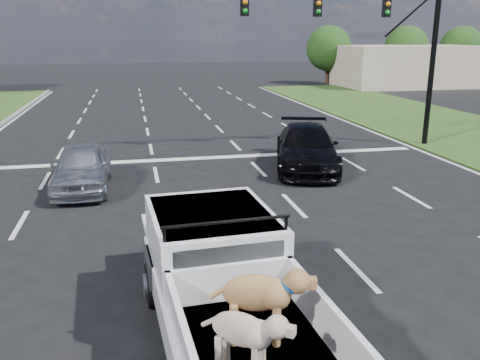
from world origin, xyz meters
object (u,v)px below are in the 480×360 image
at_px(pickup_truck, 228,292).
at_px(black_coupe, 306,147).
at_px(traffic_signal, 380,28).
at_px(silver_sedan, 82,167).

xyz_separation_m(pickup_truck, black_coupe, (4.63, 9.92, -0.21)).
bearing_deg(traffic_signal, silver_sedan, -161.90).
height_order(traffic_signal, pickup_truck, traffic_signal).
distance_m(pickup_truck, silver_sedan, 9.36).
relative_size(silver_sedan, black_coupe, 0.79).
distance_m(traffic_signal, black_coupe, 6.12).
relative_size(traffic_signal, black_coupe, 1.82).
bearing_deg(black_coupe, silver_sedan, -156.63).
bearing_deg(silver_sedan, pickup_truck, -72.25).
bearing_deg(silver_sedan, black_coupe, 8.12).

